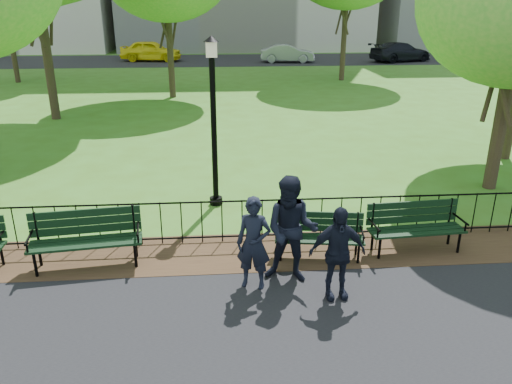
{
  "coord_description": "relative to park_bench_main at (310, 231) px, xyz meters",
  "views": [
    {
      "loc": [
        -1.03,
        -7.07,
        4.56
      ],
      "look_at": [
        -0.36,
        1.5,
        1.25
      ],
      "focal_mm": 35.0,
      "sensor_mm": 36.0,
      "label": 1
    }
  ],
  "objects": [
    {
      "name": "sedan_dark",
      "position": [
        12.99,
        31.61,
        0.19
      ],
      "size": [
        5.53,
        3.69,
        1.49
      ],
      "primitive_type": "imported",
      "rotation": [
        0.0,
        0.0,
        1.91
      ],
      "color": "black",
      "rests_on": "far_street"
    },
    {
      "name": "far_street",
      "position": [
        -0.62,
        33.78,
        -0.56
      ],
      "size": [
        70.0,
        9.0,
        0.01
      ],
      "primitive_type": "cube",
      "color": "black",
      "rests_on": "ground"
    },
    {
      "name": "lamppost",
      "position": [
        -1.75,
        2.8,
        1.54
      ],
      "size": [
        0.35,
        0.35,
        3.87
      ],
      "color": "black",
      "rests_on": "ground"
    },
    {
      "name": "dirt_strip",
      "position": [
        -0.62,
        0.28,
        -0.55
      ],
      "size": [
        60.0,
        1.6,
        0.01
      ],
      "primitive_type": "cube",
      "color": "#332115",
      "rests_on": "ground"
    },
    {
      "name": "park_bench_right_a",
      "position": [
        2.07,
        0.17,
        0.03
      ],
      "size": [
        1.87,
        0.7,
        1.04
      ],
      "rotation": [
        0.0,
        0.0,
        0.07
      ],
      "color": "black",
      "rests_on": "ground"
    },
    {
      "name": "sedan_silver",
      "position": [
        3.96,
        31.71,
        0.14
      ],
      "size": [
        4.3,
        1.87,
        1.38
      ],
      "primitive_type": "imported",
      "rotation": [
        0.0,
        0.0,
        1.47
      ],
      "color": "#9C9EA3",
      "rests_on": "far_street"
    },
    {
      "name": "person_mid",
      "position": [
        -0.47,
        -0.76,
        0.39
      ],
      "size": [
        1.01,
        0.72,
        1.88
      ],
      "primitive_type": "imported",
      "rotation": [
        0.0,
        0.0,
        -0.29
      ],
      "color": "black",
      "rests_on": "asphalt_path"
    },
    {
      "name": "person_right",
      "position": [
        0.18,
        -1.35,
        0.24
      ],
      "size": [
        0.95,
        0.44,
        1.58
      ],
      "primitive_type": "imported",
      "rotation": [
        0.0,
        0.0,
        0.06
      ],
      "color": "black",
      "rests_on": "asphalt_path"
    },
    {
      "name": "iron_fence",
      "position": [
        -0.62,
        0.78,
        -0.06
      ],
      "size": [
        24.06,
        0.06,
        1.0
      ],
      "color": "black",
      "rests_on": "ground"
    },
    {
      "name": "ground",
      "position": [
        -0.62,
        -1.22,
        -0.56
      ],
      "size": [
        120.0,
        120.0,
        0.0
      ],
      "primitive_type": "plane",
      "color": "#3B651A"
    },
    {
      "name": "taxi",
      "position": [
        -6.8,
        33.38,
        0.26
      ],
      "size": [
        5.0,
        2.58,
        1.63
      ],
      "primitive_type": "imported",
      "rotation": [
        0.0,
        0.0,
        1.43
      ],
      "color": "yellow",
      "rests_on": "far_street"
    },
    {
      "name": "park_bench_left_a",
      "position": [
        -4.1,
        0.07,
        0.08
      ],
      "size": [
        2.03,
        0.84,
        1.12
      ],
      "rotation": [
        0.0,
        0.0,
        0.12
      ],
      "color": "black",
      "rests_on": "ground"
    },
    {
      "name": "person_left",
      "position": [
        -1.12,
        -0.93,
        0.25
      ],
      "size": [
        0.67,
        0.54,
        1.6
      ],
      "primitive_type": "imported",
      "rotation": [
        0.0,
        0.0,
        -0.3
      ],
      "color": "black",
      "rests_on": "asphalt_path"
    },
    {
      "name": "park_bench_main",
      "position": [
        0.0,
        0.0,
        0.0
      ],
      "size": [
        1.7,
        0.73,
        0.93
      ],
      "rotation": [
        0.0,
        0.0,
        -0.14
      ],
      "color": "black",
      "rests_on": "ground"
    }
  ]
}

